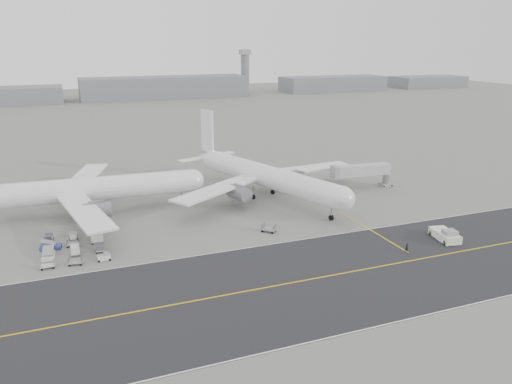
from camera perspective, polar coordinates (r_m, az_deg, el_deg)
name	(u,v)px	position (r m, az deg, el deg)	size (l,w,h in m)	color
ground	(228,246)	(95.08, -3.26, -6.19)	(700.00, 700.00, 0.00)	gray
taxiway	(292,283)	(81.59, 4.15, -10.30)	(220.00, 59.00, 0.03)	#2A2A2C
horizon_buildings	(151,98)	(349.97, -11.96, 10.44)	(520.00, 28.00, 28.00)	gray
control_tower	(245,71)	(371.22, -1.25, 13.67)	(7.00, 7.00, 31.25)	gray
airliner_a	(84,190)	(117.55, -19.09, 0.25)	(54.77, 54.06, 18.88)	white
airliner_b	(264,175)	(122.56, 0.92, 1.90)	(52.42, 53.41, 19.16)	white
pushback_tug	(445,235)	(104.05, 20.84, -4.62)	(4.38, 9.06, 2.55)	white
jet_bridge	(362,171)	(133.49, 12.02, 2.32)	(17.15, 4.62, 6.42)	gray
gse_cluster	(75,250)	(99.03, -19.99, -6.27)	(16.30, 19.99, 1.85)	#9E9FA4
stray_dolly	(269,232)	(101.76, 1.47, -4.57)	(1.76, 2.86, 1.76)	silver
ground_crew_a	(407,248)	(95.94, 16.86, -6.12)	(0.67, 0.44, 1.83)	black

